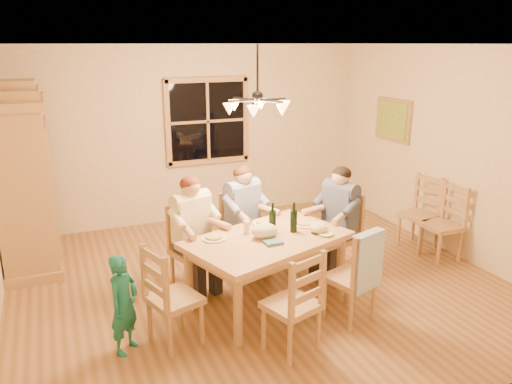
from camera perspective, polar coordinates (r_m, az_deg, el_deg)
name	(u,v)px	position (r m, az deg, el deg)	size (l,w,h in m)	color
floor	(257,282)	(5.99, 0.15, -10.24)	(5.50, 5.50, 0.00)	brown
ceiling	(258,44)	(5.34, 0.18, 16.55)	(5.50, 5.00, 0.02)	white
wall_back	(195,135)	(7.83, -6.99, 6.53)	(5.50, 0.02, 2.70)	#CCB390
wall_right	(451,151)	(7.02, 21.39, 4.34)	(0.02, 5.00, 2.70)	#CCB390
window	(208,121)	(7.82, -5.55, 8.05)	(1.30, 0.06, 1.30)	black
painting	(393,120)	(7.85, 15.36, 7.95)	(0.06, 0.78, 0.64)	#A27546
chandelier	(257,105)	(5.38, 0.17, 9.90)	(0.77, 0.68, 0.71)	black
armoire	(25,184)	(6.74, -24.88, 0.88)	(0.66, 1.40, 2.30)	#A27546
dining_table	(267,247)	(5.28, 1.30, -6.26)	(1.89, 1.48, 0.76)	tan
chair_far_left	(194,264)	(5.76, -7.12, -8.20)	(0.55, 0.54, 0.99)	#AE804C
chair_far_right	(244,248)	(6.16, -1.40, -6.37)	(0.55, 0.54, 0.99)	#AE804C
chair_near_left	(291,320)	(4.68, 4.02, -14.36)	(0.55, 0.54, 0.99)	#AE804C
chair_near_right	(349,291)	(5.23, 10.61, -11.09)	(0.55, 0.54, 0.99)	#AE804C
chair_end_left	(175,313)	(4.82, -9.22, -13.54)	(0.54, 0.55, 0.99)	#AE804C
chair_end_right	(337,249)	(6.19, 9.26, -6.47)	(0.54, 0.55, 0.99)	#AE804C
adult_woman	(192,220)	(5.55, -7.31, -3.15)	(0.49, 0.52, 0.87)	beige
adult_plaid_man	(244,206)	(5.97, -1.43, -1.61)	(0.49, 0.52, 0.87)	#384F9A
adult_slate_man	(339,207)	(6.00, 9.49, -1.73)	(0.52, 0.49, 0.87)	#3F4A65
towel	(367,261)	(4.95, 12.58, -7.73)	(0.38, 0.10, 0.58)	#A1BCDA
wine_bottle_a	(273,218)	(5.32, 1.90, -2.96)	(0.08, 0.08, 0.33)	black
wine_bottle_b	(294,217)	(5.35, 4.34, -2.90)	(0.08, 0.08, 0.33)	black
plate_woman	(214,238)	(5.20, -4.81, -5.31)	(0.26, 0.26, 0.02)	white
plate_plaid	(264,223)	(5.60, 0.96, -3.61)	(0.26, 0.26, 0.02)	white
plate_slate	(304,224)	(5.60, 5.55, -3.71)	(0.26, 0.26, 0.02)	white
wine_glass_a	(247,227)	(5.32, -1.07, -4.05)	(0.06, 0.06, 0.14)	silver
wine_glass_b	(292,219)	(5.58, 4.16, -3.08)	(0.06, 0.06, 0.14)	silver
cap	(318,228)	(5.39, 7.12, -4.06)	(0.20, 0.20, 0.11)	beige
napkin	(273,242)	(5.08, 1.97, -5.76)	(0.18, 0.14, 0.03)	slate
cloth_bundle	(264,231)	(5.20, 0.97, -4.45)	(0.28, 0.22, 0.15)	beige
child	(124,304)	(4.72, -14.86, -12.30)	(0.34, 0.22, 0.94)	#197369
chair_spare_front	(440,237)	(6.91, 20.28, -4.82)	(0.42, 0.44, 0.99)	#AE804C
chair_spare_back	(418,226)	(7.20, 18.01, -3.72)	(0.53, 0.54, 0.99)	#AE804C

